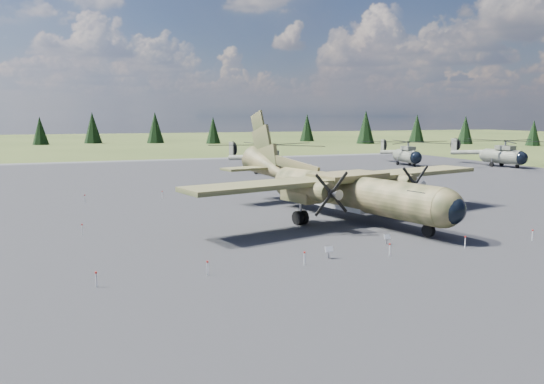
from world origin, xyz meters
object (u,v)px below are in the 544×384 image
object	(u,v)px
helicopter_near	(267,153)
helicopter_mid	(407,148)
transport_plane	(339,185)
helicopter_far	(503,148)

from	to	relation	value
helicopter_near	helicopter_mid	distance (m)	29.51
helicopter_near	helicopter_mid	bearing A→B (deg)	-4.33
transport_plane	helicopter_far	size ratio (longest dim) A/B	1.31
transport_plane	helicopter_far	bearing A→B (deg)	19.08
transport_plane	helicopter_far	world-z (taller)	transport_plane
transport_plane	helicopter_mid	bearing A→B (deg)	35.04
helicopter_mid	helicopter_far	world-z (taller)	helicopter_far
transport_plane	helicopter_near	distance (m)	36.23
helicopter_near	helicopter_far	world-z (taller)	helicopter_far
helicopter_mid	helicopter_far	bearing A→B (deg)	-22.77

